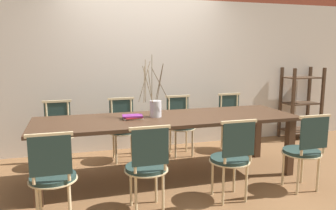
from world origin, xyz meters
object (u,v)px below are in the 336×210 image
object	(u,v)px
chair_near_center	(232,156)
shelving_rack	(301,103)
dining_table	(168,124)
chair_far_center	(180,123)
book_stack	(133,117)
vase_centerpiece	(155,107)

from	to	relation	value
chair_near_center	shelving_rack	size ratio (longest dim) A/B	0.70
dining_table	chair_far_center	world-z (taller)	chair_far_center
dining_table	book_stack	size ratio (longest dim) A/B	12.34
vase_centerpiece	book_stack	distance (m)	0.30
chair_near_center	chair_far_center	xyz separation A→B (m)	(-0.01, 1.63, 0.00)
chair_near_center	shelving_rack	bearing A→B (deg)	39.02
vase_centerpiece	chair_near_center	bearing A→B (deg)	-56.61
shelving_rack	chair_far_center	bearing A→B (deg)	-173.43
chair_near_center	chair_far_center	bearing A→B (deg)	90.21
shelving_rack	chair_near_center	bearing A→B (deg)	-140.98
dining_table	chair_near_center	size ratio (longest dim) A/B	3.58
chair_far_center	chair_near_center	bearing A→B (deg)	90.21
chair_far_center	vase_centerpiece	size ratio (longest dim) A/B	1.18
vase_centerpiece	dining_table	bearing A→B (deg)	-25.72
dining_table	chair_near_center	bearing A→B (deg)	-61.56
shelving_rack	vase_centerpiece	bearing A→B (deg)	-160.82
dining_table	vase_centerpiece	world-z (taller)	vase_centerpiece
dining_table	shelving_rack	distance (m)	3.00
chair_near_center	shelving_rack	xyz separation A→B (m)	(2.35, 1.90, 0.14)
chair_far_center	book_stack	world-z (taller)	chair_far_center
dining_table	chair_near_center	distance (m)	0.95
chair_far_center	shelving_rack	size ratio (longest dim) A/B	0.70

